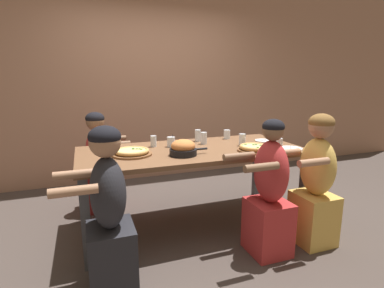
# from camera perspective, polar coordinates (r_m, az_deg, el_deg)

# --- Properties ---
(ground_plane) EXTENTS (18.00, 18.00, 0.00)m
(ground_plane) POSITION_cam_1_polar(r_m,az_deg,el_deg) (3.22, -0.00, -14.82)
(ground_plane) COLOR #423833
(ground_plane) RESTS_ON ground
(restaurant_back_panel) EXTENTS (10.00, 0.06, 3.20)m
(restaurant_back_panel) POSITION_cam_1_polar(r_m,az_deg,el_deg) (4.50, -7.64, 13.80)
(restaurant_back_panel) COLOR #9E7056
(restaurant_back_panel) RESTS_ON ground
(dining_table) EXTENTS (2.17, 0.99, 0.79)m
(dining_table) POSITION_cam_1_polar(r_m,az_deg,el_deg) (2.97, -0.00, -2.42)
(dining_table) COLOR brown
(dining_table) RESTS_ON ground
(pizza_board_main) EXTENTS (0.36, 0.36, 0.06)m
(pizza_board_main) POSITION_cam_1_polar(r_m,az_deg,el_deg) (2.75, -11.36, -1.53)
(pizza_board_main) COLOR brown
(pizza_board_main) RESTS_ON dining_table
(pizza_board_second) EXTENTS (0.32, 0.32, 0.06)m
(pizza_board_second) POSITION_cam_1_polar(r_m,az_deg,el_deg) (2.92, 11.81, -0.75)
(pizza_board_second) COLOR brown
(pizza_board_second) RESTS_ON dining_table
(skillet_bowl) EXTENTS (0.36, 0.25, 0.15)m
(skillet_bowl) POSITION_cam_1_polar(r_m,az_deg,el_deg) (2.69, -1.69, -0.82)
(skillet_bowl) COLOR black
(skillet_bowl) RESTS_ON dining_table
(empty_plate_a) EXTENTS (0.22, 0.22, 0.02)m
(empty_plate_a) POSITION_cam_1_polar(r_m,az_deg,el_deg) (3.10, 18.29, -0.82)
(empty_plate_a) COLOR white
(empty_plate_a) RESTS_ON dining_table
(empty_plate_b) EXTENTS (0.19, 0.19, 0.02)m
(empty_plate_b) POSITION_cam_1_polar(r_m,az_deg,el_deg) (3.42, 13.52, 0.63)
(empty_plate_b) COLOR white
(empty_plate_b) RESTS_ON dining_table
(cocktail_glass_blue) EXTENTS (0.08, 0.08, 0.13)m
(cocktail_glass_blue) POSITION_cam_1_polar(r_m,az_deg,el_deg) (3.04, -4.03, 0.32)
(cocktail_glass_blue) COLOR silver
(cocktail_glass_blue) RESTS_ON dining_table
(drinking_glass_a) EXTENTS (0.07, 0.07, 0.13)m
(drinking_glass_a) POSITION_cam_1_polar(r_m,az_deg,el_deg) (2.95, 16.12, -0.30)
(drinking_glass_a) COLOR silver
(drinking_glass_a) RESTS_ON dining_table
(drinking_glass_b) EXTENTS (0.06, 0.06, 0.11)m
(drinking_glass_b) POSITION_cam_1_polar(r_m,az_deg,el_deg) (3.07, -7.35, 0.40)
(drinking_glass_b) COLOR silver
(drinking_glass_b) RESTS_ON dining_table
(drinking_glass_c) EXTENTS (0.07, 0.07, 0.10)m
(drinking_glass_c) POSITION_cam_1_polar(r_m,az_deg,el_deg) (3.47, 6.66, 1.85)
(drinking_glass_c) COLOR silver
(drinking_glass_c) RESTS_ON dining_table
(drinking_glass_d) EXTENTS (0.07, 0.07, 0.12)m
(drinking_glass_d) POSITION_cam_1_polar(r_m,az_deg,el_deg) (3.13, 9.54, 0.81)
(drinking_glass_d) COLOR silver
(drinking_glass_d) RESTS_ON dining_table
(drinking_glass_e) EXTENTS (0.07, 0.07, 0.13)m
(drinking_glass_e) POSITION_cam_1_polar(r_m,az_deg,el_deg) (3.17, 2.24, 0.97)
(drinking_glass_e) COLOR silver
(drinking_glass_e) RESTS_ON dining_table
(drinking_glass_f) EXTENTS (0.07, 0.07, 0.13)m
(drinking_glass_f) POSITION_cam_1_polar(r_m,az_deg,el_deg) (3.31, 1.11, 1.49)
(drinking_glass_f) COLOR silver
(drinking_glass_f) RESTS_ON dining_table
(diner_near_midright) EXTENTS (0.51, 0.40, 1.16)m
(diner_near_midright) POSITION_cam_1_polar(r_m,az_deg,el_deg) (2.61, 14.48, -9.36)
(diner_near_midright) COLOR #B22D2D
(diner_near_midright) RESTS_ON ground
(diner_near_left) EXTENTS (0.51, 0.40, 1.17)m
(diner_near_left) POSITION_cam_1_polar(r_m,az_deg,el_deg) (2.19, -15.54, -13.04)
(diner_near_left) COLOR #232328
(diner_near_left) RESTS_ON ground
(diner_far_left) EXTENTS (0.51, 0.40, 1.12)m
(diner_far_left) POSITION_cam_1_polar(r_m,az_deg,el_deg) (3.54, -17.39, -3.90)
(diner_far_left) COLOR #B22D2D
(diner_far_left) RESTS_ON ground
(diner_near_right) EXTENTS (0.51, 0.40, 1.18)m
(diner_near_right) POSITION_cam_1_polar(r_m,az_deg,el_deg) (2.88, 22.47, -7.15)
(diner_near_right) COLOR gold
(diner_near_right) RESTS_ON ground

